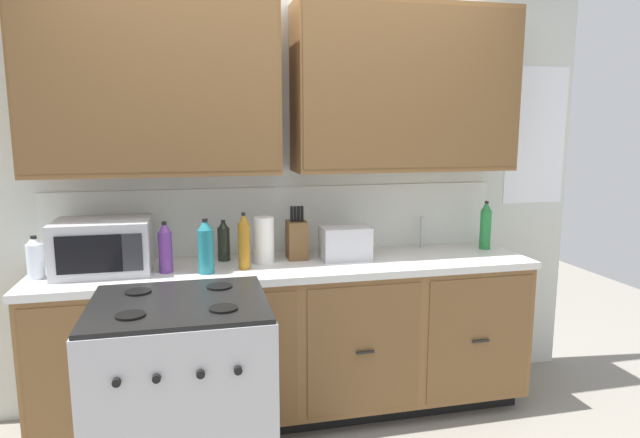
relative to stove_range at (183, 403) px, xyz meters
name	(u,v)px	position (x,y,z in m)	size (l,w,h in m)	color
wall_unit	(285,130)	(0.61, 0.83, 1.19)	(3.94, 0.40, 2.53)	silver
counter_run	(293,338)	(0.61, 0.63, 0.00)	(2.77, 0.64, 0.92)	black
stove_range	(183,403)	(0.00, 0.00, 0.00)	(0.76, 0.68, 0.95)	#B7B7BC
microwave	(103,246)	(-0.39, 0.65, 0.59)	(0.48, 0.37, 0.28)	#B7B7BC
toaster	(345,243)	(0.92, 0.64, 0.54)	(0.28, 0.18, 0.19)	#B7B7BC
knife_block	(297,239)	(0.65, 0.72, 0.56)	(0.11, 0.14, 0.31)	brown
sink_faucet	(422,232)	(1.48, 0.84, 0.55)	(0.02, 0.02, 0.20)	#B2B5BA
paper_towel_roll	(264,240)	(0.45, 0.67, 0.58)	(0.12, 0.12, 0.26)	white
bottle_teal	(206,247)	(0.13, 0.51, 0.59)	(0.08, 0.08, 0.29)	#1E707A
bottle_violet	(165,248)	(-0.08, 0.58, 0.58)	(0.07, 0.07, 0.27)	#663384
bottle_amber	(244,242)	(0.33, 0.55, 0.60)	(0.06, 0.06, 0.31)	#9E6619
bottle_dark	(224,241)	(0.24, 0.77, 0.56)	(0.07, 0.07, 0.24)	black
bottle_clear	(35,258)	(-0.71, 0.61, 0.56)	(0.08, 0.08, 0.22)	silver
bottle_green	(486,226)	(1.86, 0.71, 0.60)	(0.07, 0.07, 0.30)	#237A38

